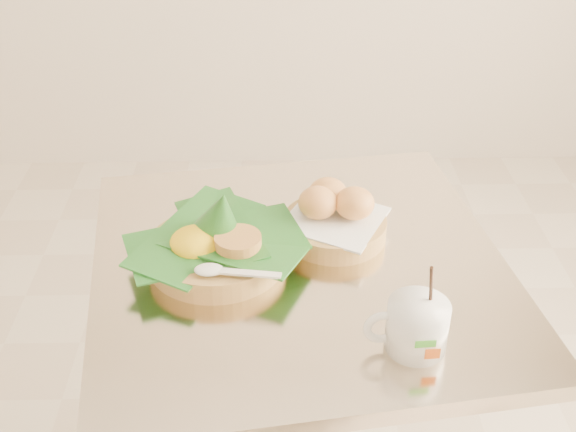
{
  "coord_description": "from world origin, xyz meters",
  "views": [
    {
      "loc": [
        0.13,
        -0.94,
        1.49
      ],
      "look_at": [
        0.16,
        0.09,
        0.82
      ],
      "focal_mm": 45.0,
      "sensor_mm": 36.0,
      "label": 1
    }
  ],
  "objects_px": {
    "rice_basket": "(216,243)",
    "bread_basket": "(334,217)",
    "cafe_table": "(298,355)",
    "coffee_mug": "(415,325)"
  },
  "relations": [
    {
      "from": "rice_basket",
      "to": "bread_basket",
      "type": "bearing_deg",
      "value": 20.75
    },
    {
      "from": "bread_basket",
      "to": "coffee_mug",
      "type": "distance_m",
      "value": 0.31
    },
    {
      "from": "cafe_table",
      "to": "bread_basket",
      "type": "distance_m",
      "value": 0.28
    },
    {
      "from": "rice_basket",
      "to": "coffee_mug",
      "type": "bearing_deg",
      "value": -35.84
    },
    {
      "from": "bread_basket",
      "to": "coffee_mug",
      "type": "relative_size",
      "value": 1.36
    },
    {
      "from": "rice_basket",
      "to": "bread_basket",
      "type": "xyz_separation_m",
      "value": [
        0.21,
        0.08,
        -0.0
      ]
    },
    {
      "from": "coffee_mug",
      "to": "cafe_table",
      "type": "bearing_deg",
      "value": 126.51
    },
    {
      "from": "rice_basket",
      "to": "bread_basket",
      "type": "height_order",
      "value": "rice_basket"
    },
    {
      "from": "bread_basket",
      "to": "cafe_table",
      "type": "bearing_deg",
      "value": -129.18
    },
    {
      "from": "cafe_table",
      "to": "rice_basket",
      "type": "distance_m",
      "value": 0.3
    }
  ]
}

